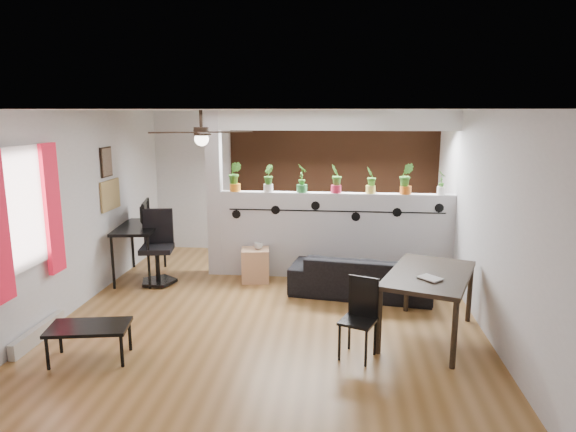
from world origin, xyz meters
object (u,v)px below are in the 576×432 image
at_px(cup, 258,246).
at_px(computer_desk, 139,231).
at_px(coffee_table, 89,329).
at_px(potted_plant_3, 336,178).
at_px(folding_chair, 361,310).
at_px(potted_plant_2, 302,177).
at_px(dining_table, 429,280).
at_px(ceiling_fan, 201,134).
at_px(cube_shelf, 255,265).
at_px(potted_plant_0, 235,176).
at_px(potted_plant_1, 268,178).
at_px(sofa, 361,276).
at_px(potted_plant_5, 406,178).
at_px(office_chair, 158,252).
at_px(potted_plant_4, 371,179).
at_px(potted_plant_6, 442,182).

height_order(cup, computer_desk, computer_desk).
bearing_deg(coffee_table, computer_desk, 100.76).
bearing_deg(potted_plant_3, folding_chair, -83.42).
relative_size(potted_plant_2, dining_table, 0.27).
xyz_separation_m(potted_plant_3, folding_chair, (0.31, -2.65, -1.08)).
bearing_deg(potted_plant_3, ceiling_fan, -131.63).
height_order(cube_shelf, folding_chair, folding_chair).
xyz_separation_m(potted_plant_0, coffee_table, (-0.95, -3.06, -1.25)).
xyz_separation_m(potted_plant_1, cube_shelf, (-0.16, -0.34, -1.32)).
height_order(potted_plant_2, sofa, potted_plant_2).
bearing_deg(computer_desk, potted_plant_5, 4.74).
height_order(ceiling_fan, potted_plant_3, ceiling_fan).
relative_size(cup, coffee_table, 0.15).
relative_size(sofa, folding_chair, 2.21).
bearing_deg(folding_chair, ceiling_fan, 155.88).
distance_m(ceiling_fan, office_chair, 2.45).
height_order(potted_plant_2, potted_plant_4, potted_plant_2).
bearing_deg(folding_chair, potted_plant_0, 125.40).
bearing_deg(potted_plant_4, potted_plant_3, 180.00).
xyz_separation_m(potted_plant_2, coffee_table, (-2.01, -3.06, -1.24)).
relative_size(potted_plant_0, office_chair, 0.42).
bearing_deg(folding_chair, coffee_table, -171.87).
bearing_deg(potted_plant_3, cube_shelf, -164.38).
height_order(potted_plant_1, sofa, potted_plant_1).
xyz_separation_m(potted_plant_3, computer_desk, (-3.05, -0.34, -0.83)).
relative_size(ceiling_fan, office_chair, 1.08).
relative_size(ceiling_fan, potted_plant_3, 2.69).
distance_m(potted_plant_3, sofa, 1.57).
relative_size(potted_plant_4, cube_shelf, 0.81).
distance_m(ceiling_fan, sofa, 3.03).
relative_size(potted_plant_0, potted_plant_3, 1.05).
height_order(potted_plant_0, cup, potted_plant_0).
distance_m(cup, coffee_table, 3.05).
bearing_deg(potted_plant_5, potted_plant_1, 180.00).
distance_m(computer_desk, dining_table, 4.51).
bearing_deg(sofa, office_chair, 4.54).
height_order(potted_plant_5, potted_plant_6, potted_plant_5).
xyz_separation_m(potted_plant_0, cup, (0.41, -0.34, -1.03)).
relative_size(cup, dining_table, 0.08).
bearing_deg(office_chair, cup, 8.69).
distance_m(office_chair, dining_table, 4.08).
distance_m(cube_shelf, dining_table, 2.94).
bearing_deg(potted_plant_6, coffee_table, -143.36).
distance_m(potted_plant_0, folding_chair, 3.43).
relative_size(sofa, office_chair, 1.72).
xyz_separation_m(dining_table, coffee_table, (-3.63, -0.96, -0.35)).
height_order(sofa, office_chair, office_chair).
distance_m(potted_plant_1, coffee_table, 3.61).
height_order(ceiling_fan, coffee_table, ceiling_fan).
distance_m(potted_plant_4, coffee_table, 4.50).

